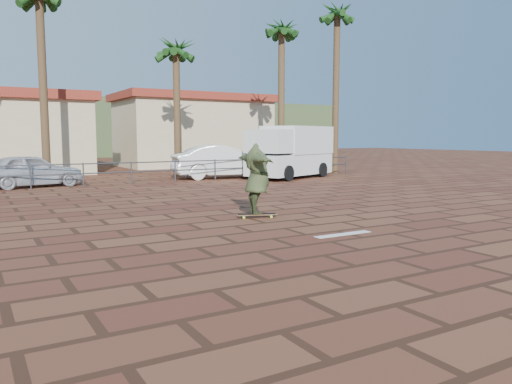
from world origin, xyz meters
The scene contains 15 objects.
ground centered at (0.00, 0.00, 0.00)m, with size 120.00×120.00×0.00m, color brown.
paint_stripe centered at (0.70, -1.20, 0.00)m, with size 1.40×0.22×0.01m, color white.
guardrail centered at (0.00, 12.00, 0.68)m, with size 24.06×0.06×1.00m.
palm_left centered at (-3.00, 15.00, 7.95)m, with size 2.40×2.40×9.45m.
palm_center centered at (3.50, 15.50, 6.36)m, with size 2.40×2.40×7.75m.
palm_right centered at (9.00, 14.00, 7.58)m, with size 2.40×2.40×9.05m.
palm_far_right centered at (12.00, 13.00, 8.51)m, with size 2.40×2.40×10.05m.
building_east centered at (8.00, 24.00, 2.54)m, with size 10.60×6.60×5.00m.
hill_front centered at (0.00, 50.00, 3.00)m, with size 70.00×18.00×6.00m, color #384C28.
longboard centered at (0.21, 1.60, 0.08)m, with size 1.04×0.57×0.10m.
skateboarder centered at (0.21, 1.60, 1.00)m, with size 2.21×0.60×1.80m, color #3A4525.
campervan centered at (7.96, 11.52, 1.36)m, with size 5.40×3.81×2.58m.
car_silver centered at (-3.86, 13.00, 0.68)m, with size 1.61×4.00×1.36m, color #B9BAC0.
car_white centered at (4.93, 13.00, 0.82)m, with size 1.74×5.00×1.65m, color silver.
street_sign centered at (9.03, 11.73, 1.73)m, with size 0.50×0.13×2.48m.
Camera 1 is at (-6.14, -9.28, 2.07)m, focal length 35.00 mm.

